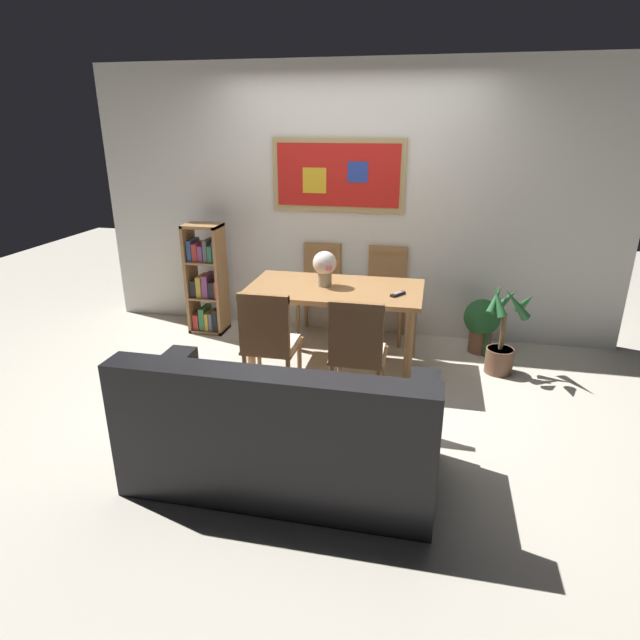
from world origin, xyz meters
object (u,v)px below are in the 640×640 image
(leather_couch, at_px, (282,435))
(dining_table, at_px, (335,298))
(potted_palm, at_px, (503,336))
(tv_remote, at_px, (398,294))
(flower_vase, at_px, (325,266))
(potted_ivy, at_px, (482,322))
(dining_chair_near_left, at_px, (269,338))
(dining_chair_far_right, at_px, (386,286))
(bookshelf, at_px, (207,282))
(dining_chair_far_left, at_px, (320,282))
(dining_chair_near_right, at_px, (357,347))

(leather_couch, bearing_deg, dining_table, 89.91)
(potted_palm, xyz_separation_m, tv_remote, (-0.89, -0.26, 0.40))
(flower_vase, bearing_deg, potted_ivy, 21.70)
(leather_couch, bearing_deg, dining_chair_near_left, 111.45)
(dining_chair_near_left, height_order, potted_palm, dining_chair_near_left)
(dining_chair_far_right, bearing_deg, potted_ivy, -11.71)
(dining_table, distance_m, tv_remote, 0.57)
(potted_ivy, bearing_deg, dining_chair_near_left, -141.00)
(dining_chair_far_right, distance_m, dining_chair_near_left, 1.70)
(tv_remote, bearing_deg, bookshelf, 161.15)
(leather_couch, distance_m, tv_remote, 1.70)
(dining_chair_far_left, bearing_deg, dining_chair_far_right, 0.09)
(leather_couch, bearing_deg, bookshelf, 122.60)
(dining_chair_far_left, height_order, bookshelf, bookshelf)
(bookshelf, bearing_deg, potted_ivy, 0.43)
(dining_chair_far_left, relative_size, leather_couch, 0.51)
(dining_chair_far_left, xyz_separation_m, dining_chair_near_right, (0.61, -1.57, 0.00))
(dining_chair_near_right, bearing_deg, potted_palm, 40.21)
(dining_chair_near_left, relative_size, potted_palm, 1.10)
(flower_vase, distance_m, tv_remote, 0.67)
(dining_chair_near_left, relative_size, leather_couch, 0.51)
(dining_chair_far_right, height_order, dining_chair_near_right, same)
(bookshelf, xyz_separation_m, potted_ivy, (2.72, 0.02, -0.22))
(potted_palm, bearing_deg, tv_remote, -163.52)
(flower_vase, bearing_deg, potted_palm, 4.60)
(dining_chair_near_right, bearing_deg, dining_table, 111.55)
(tv_remote, bearing_deg, dining_chair_far_left, 133.45)
(bookshelf, distance_m, potted_palm, 2.90)
(dining_chair_near_right, distance_m, bookshelf, 2.21)
(tv_remote, bearing_deg, potted_palm, 16.48)
(dining_chair_far_left, distance_m, tv_remote, 1.23)
(leather_couch, distance_m, bookshelf, 2.65)
(dining_chair_far_left, bearing_deg, tv_remote, -46.55)
(dining_table, xyz_separation_m, tv_remote, (0.54, -0.12, 0.11))
(potted_palm, distance_m, flower_vase, 1.64)
(leather_couch, bearing_deg, dining_chair_far_left, 96.82)
(dining_table, relative_size, potted_palm, 1.80)
(potted_ivy, distance_m, tv_remote, 1.11)
(dining_chair_far_left, height_order, potted_ivy, dining_chair_far_left)
(potted_ivy, xyz_separation_m, potted_palm, (0.14, -0.43, 0.04))
(dining_chair_far_right, xyz_separation_m, flower_vase, (-0.46, -0.74, 0.37))
(dining_table, bearing_deg, tv_remote, -11.97)
(leather_couch, distance_m, potted_ivy, 2.60)
(dining_chair_far_left, height_order, flower_vase, flower_vase)
(potted_palm, bearing_deg, potted_ivy, 108.60)
(dining_chair_far_right, bearing_deg, flower_vase, -121.99)
(dining_chair_near_left, height_order, leather_couch, dining_chair_near_left)
(dining_chair_far_right, bearing_deg, dining_table, -115.66)
(leather_couch, height_order, potted_palm, leather_couch)
(dining_chair_far_left, xyz_separation_m, tv_remote, (0.84, -0.88, 0.20))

